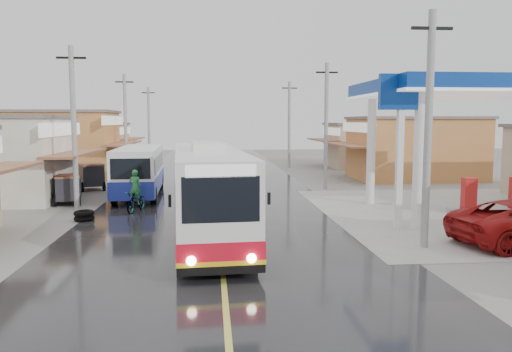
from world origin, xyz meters
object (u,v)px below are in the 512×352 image
object	(u,v)px
cyclist	(136,198)
tricycle_near	(68,188)
coach_bus	(208,192)
second_bus	(139,170)
tricycle_far	(91,175)
tyre_stack	(84,216)

from	to	relation	value
cyclist	tricycle_near	size ratio (longest dim) A/B	1.00
coach_bus	second_bus	xyz separation A→B (m)	(-4.02, 10.71, -0.20)
second_bus	tricycle_near	distance (m)	4.23
coach_bus	tricycle_far	bearing A→B (deg)	114.81
second_bus	tricycle_near	xyz separation A→B (m)	(-3.34, -2.50, -0.65)
coach_bus	tricycle_near	distance (m)	11.06
second_bus	tyre_stack	world-z (taller)	second_bus
coach_bus	tyre_stack	size ratio (longest dim) A/B	13.00
tricycle_near	tricycle_far	distance (m)	5.53
tricycle_far	tyre_stack	xyz separation A→B (m)	(2.04, -10.16, -0.73)
coach_bus	tricycle_far	distance (m)	15.66
cyclist	tricycle_far	size ratio (longest dim) A/B	0.86
cyclist	tyre_stack	bearing A→B (deg)	-117.93
coach_bus	tricycle_near	xyz separation A→B (m)	(-7.36, 8.21, -0.84)
second_bus	cyclist	xyz separation A→B (m)	(0.53, -5.10, -0.85)
cyclist	tricycle_far	world-z (taller)	cyclist
second_bus	tricycle_far	distance (m)	4.63
tricycle_near	tyre_stack	world-z (taller)	tricycle_near
tricycle_far	tyre_stack	distance (m)	10.39
coach_bus	tricycle_far	world-z (taller)	coach_bus
tricycle_near	tyre_stack	bearing A→B (deg)	-79.00
coach_bus	second_bus	distance (m)	11.44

